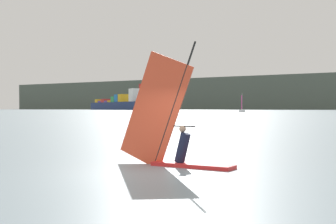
{
  "coord_description": "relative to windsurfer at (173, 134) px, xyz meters",
  "views": [
    {
      "loc": [
        5.3,
        -11.39,
        1.81
      ],
      "look_at": [
        -5.37,
        14.91,
        1.59
      ],
      "focal_mm": 48.17,
      "sensor_mm": 36.0,
      "label": 1
    }
  ],
  "objects": [
    {
      "name": "distant_headland",
      "position": [
        -406.29,
        862.02,
        26.14
      ],
      "size": [
        1136.82,
        407.6,
        54.26
      ],
      "primitive_type": "cube",
      "rotation": [
        0.0,
        0.0,
        -0.16
      ],
      "color": "#4C564C",
      "rests_on": "ground_plane"
    },
    {
      "name": "cargo_ship",
      "position": [
        -289.64,
        543.61,
        7.22
      ],
      "size": [
        149.14,
        129.25,
        33.17
      ],
      "rotation": [
        0.0,
        0.0,
        2.46
      ],
      "color": "navy",
      "rests_on": "ground_plane"
    },
    {
      "name": "small_sailboat",
      "position": [
        -46.49,
        215.54,
        0.0
      ],
      "size": [
        2.46,
        6.59,
        9.8
      ],
      "rotation": [
        0.0,
        0.0,
        1.63
      ],
      "color": "white",
      "rests_on": "ground_plane"
    },
    {
      "name": "ground_plane",
      "position": [
        -0.1,
        -1.82,
        -0.99
      ],
      "size": [
        4000.0,
        4000.0,
        0.0
      ],
      "primitive_type": "plane",
      "color": "gray"
    },
    {
      "name": "windsurfer",
      "position": [
        0.0,
        0.0,
        0.0
      ],
      "size": [
        4.09,
        1.07,
        4.05
      ],
      "rotation": [
        0.0,
        0.0,
        6.12
      ],
      "color": "red",
      "rests_on": "ground_plane"
    }
  ]
}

